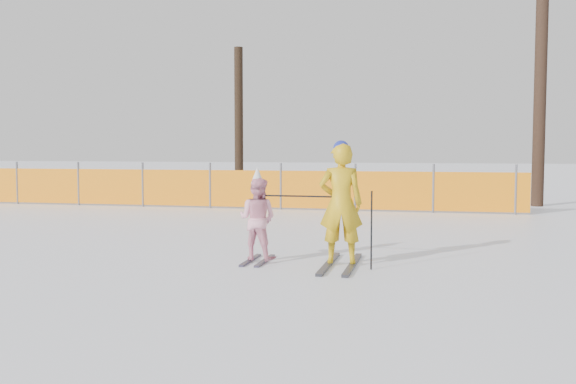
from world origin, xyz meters
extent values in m
plane|color=white|center=(0.00, 0.00, 0.00)|extent=(120.00, 120.00, 0.00)
cube|color=black|center=(0.70, 0.01, 0.02)|extent=(0.09, 1.72, 0.04)
cube|color=black|center=(1.04, 0.01, 0.02)|extent=(0.09, 1.72, 0.04)
imported|color=gold|center=(0.87, 0.01, 0.88)|extent=(0.67, 0.49, 1.69)
sphere|color=#1B2698|center=(0.87, 0.01, 1.66)|extent=(0.22, 0.22, 0.22)
cube|color=black|center=(-0.47, 0.07, 0.01)|extent=(0.09, 0.98, 0.03)
cube|color=black|center=(-0.25, 0.07, 0.01)|extent=(0.09, 0.98, 0.03)
imported|color=#FFA6BF|center=(-0.36, 0.07, 0.63)|extent=(0.66, 0.55, 1.20)
cone|color=white|center=(-0.36, 0.07, 1.27)|extent=(0.19, 0.19, 0.24)
cylinder|color=black|center=(1.32, -0.19, 0.54)|extent=(0.02, 0.02, 1.08)
cylinder|color=black|center=(0.25, 0.04, 0.98)|extent=(0.99, 0.07, 0.02)
cylinder|color=#595960|center=(-9.80, 7.80, 0.62)|extent=(0.06, 0.06, 1.25)
cylinder|color=#595960|center=(-7.80, 7.80, 0.62)|extent=(0.06, 0.06, 1.25)
cylinder|color=#595960|center=(-5.80, 7.80, 0.62)|extent=(0.06, 0.06, 1.25)
cylinder|color=#595960|center=(-3.80, 7.80, 0.62)|extent=(0.06, 0.06, 1.25)
cylinder|color=#595960|center=(-1.80, 7.80, 0.62)|extent=(0.06, 0.06, 1.25)
cylinder|color=#595960|center=(0.20, 7.80, 0.62)|extent=(0.06, 0.06, 1.25)
cylinder|color=#595960|center=(2.20, 7.80, 0.62)|extent=(0.06, 0.06, 1.25)
cylinder|color=#595960|center=(4.20, 7.80, 0.62)|extent=(0.06, 0.06, 1.25)
cube|color=orange|center=(-3.62, 7.80, 0.55)|extent=(16.35, 0.03, 1.00)
cylinder|color=#322016|center=(5.11, 10.34, 3.63)|extent=(0.34, 0.34, 7.27)
cylinder|color=black|center=(-4.27, 12.12, 2.53)|extent=(0.30, 0.30, 5.05)
camera|label=1|loc=(2.07, -8.94, 1.68)|focal=40.00mm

